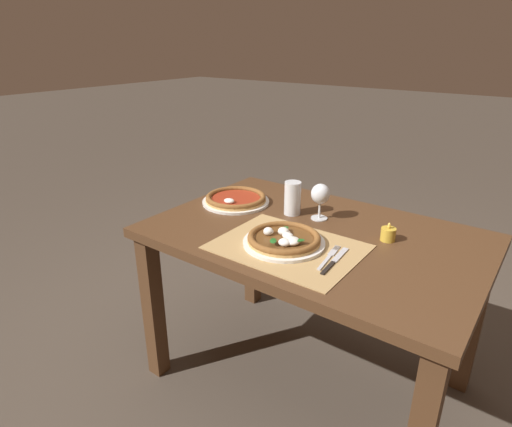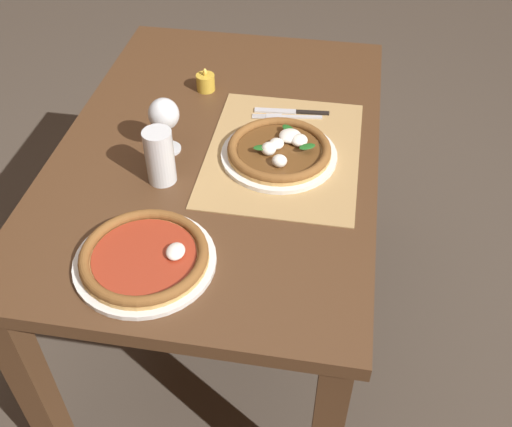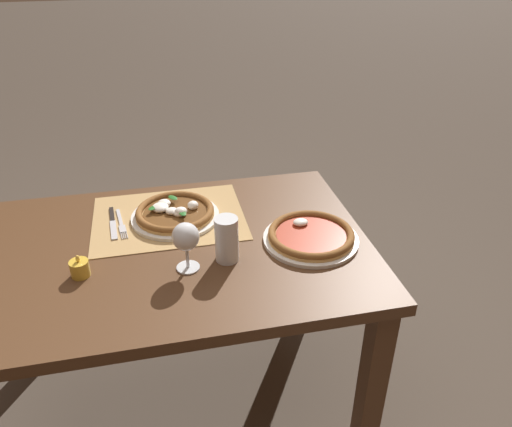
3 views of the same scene
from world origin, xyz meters
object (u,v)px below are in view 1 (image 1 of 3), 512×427
(pint_glass, at_px, (293,199))
(knife, at_px, (335,260))
(votive_candle, at_px, (388,235))
(pizza_far, at_px, (236,199))
(wine_glass, at_px, (320,195))
(pizza_near, at_px, (284,239))
(fork, at_px, (329,257))

(pint_glass, distance_m, knife, 0.45)
(votive_candle, bearing_deg, pizza_far, -177.51)
(votive_candle, bearing_deg, pint_glass, 178.48)
(knife, bearing_deg, wine_glass, 126.69)
(knife, relative_size, votive_candle, 3.00)
(wine_glass, bearing_deg, pint_glass, -170.43)
(pizza_near, xyz_separation_m, votive_candle, (0.30, 0.27, 0.00))
(pizza_far, xyz_separation_m, wine_glass, (0.40, 0.06, 0.09))
(pizza_far, bearing_deg, fork, -20.92)
(knife, bearing_deg, votive_candle, 72.93)
(pizza_far, height_order, knife, pizza_far)
(pizza_near, relative_size, pint_glass, 2.10)
(pint_glass, xyz_separation_m, votive_candle, (0.43, -0.01, -0.05))
(pizza_far, xyz_separation_m, votive_candle, (0.71, 0.03, 0.00))
(wine_glass, relative_size, fork, 0.77)
(wine_glass, relative_size, knife, 0.72)
(knife, bearing_deg, pizza_far, 159.05)
(pizza_far, distance_m, knife, 0.67)
(fork, bearing_deg, pint_glass, 139.65)
(pizza_far, height_order, fork, pizza_far)
(pizza_near, xyz_separation_m, fork, (0.18, 0.00, -0.02))
(votive_candle, bearing_deg, fork, -113.11)
(pizza_near, distance_m, votive_candle, 0.40)
(pizza_near, distance_m, pint_glass, 0.31)
(fork, xyz_separation_m, knife, (0.03, -0.01, 0.00))
(wine_glass, distance_m, knife, 0.39)
(pizza_near, bearing_deg, knife, -1.73)
(pizza_near, distance_m, pizza_far, 0.48)
(knife, bearing_deg, pint_glass, 140.88)
(wine_glass, height_order, votive_candle, wine_glass)
(pizza_far, bearing_deg, pint_glass, 8.59)
(pizza_near, relative_size, wine_glass, 1.97)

